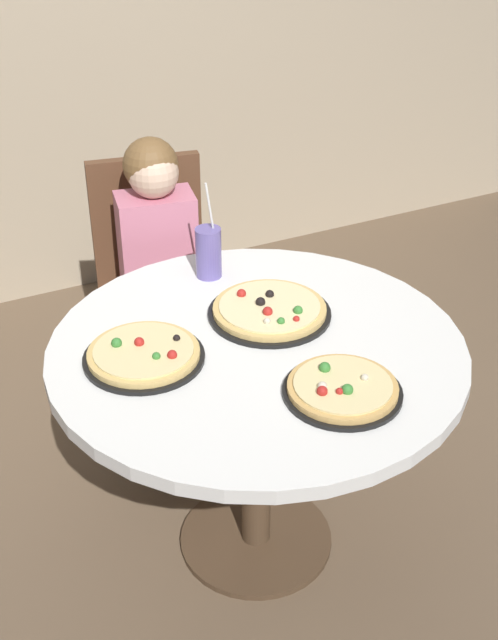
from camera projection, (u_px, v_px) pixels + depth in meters
name	position (u px, v px, depth m)	size (l,w,h in m)	color
ground_plane	(256.00, 540.00, 2.67)	(8.00, 8.00, 0.00)	brown
dining_table	(257.00, 376.00, 2.33)	(1.14, 1.14, 0.75)	white
chair_wooden	(154.00, 275.00, 3.06)	(0.47, 0.47, 0.95)	brown
diner_child	(165.00, 311.00, 2.94)	(0.32, 0.43, 1.08)	#3F4766
pizza_veggie	(342.00, 389.00, 2.08)	(0.30, 0.30, 0.05)	black
pizza_cheese	(270.00, 310.00, 2.40)	(0.35, 0.35, 0.05)	black
pizza_pepperoni	(144.00, 354.00, 2.21)	(0.32, 0.32, 0.05)	black
soda_cup	(209.00, 252.00, 2.56)	(0.08, 0.08, 0.31)	#6659A5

